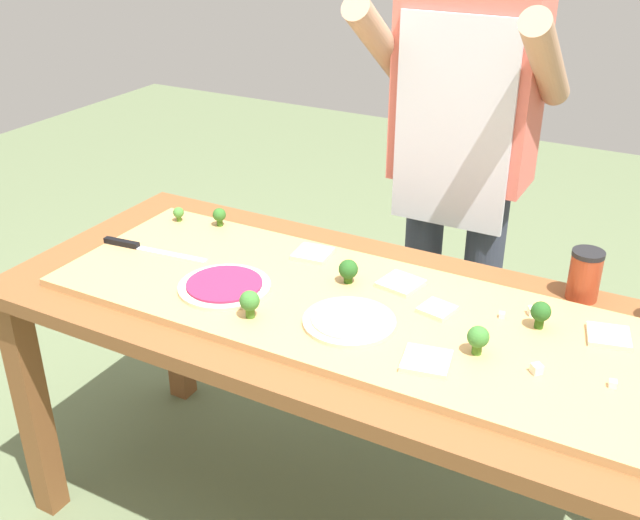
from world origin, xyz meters
name	(u,v)px	position (x,y,z in m)	size (l,w,h in m)	color
prep_table	(338,339)	(0.00, 0.00, 0.67)	(1.73, 0.76, 0.77)	brown
cutting_board	(340,305)	(0.01, -0.02, 0.78)	(1.47, 0.54, 0.02)	tan
chefs_knife	(140,247)	(-0.61, -0.03, 0.80)	(0.32, 0.05, 0.02)	#B7BABF
pizza_whole_cheese_artichoke	(349,321)	(0.08, -0.10, 0.80)	(0.22, 0.22, 0.02)	beige
pizza_whole_beet_magenta	(224,286)	(-0.27, -0.10, 0.80)	(0.23, 0.23, 0.02)	beige
pizza_slice_far_left	(437,309)	(0.24, 0.05, 0.80)	(0.07, 0.07, 0.01)	beige
pizza_slice_near_left	(609,336)	(0.62, 0.12, 0.80)	(0.09, 0.09, 0.01)	beige
pizza_slice_far_right	(426,361)	(0.30, -0.16, 0.80)	(0.10, 0.10, 0.01)	beige
pizza_slice_center	(401,283)	(0.11, 0.13, 0.80)	(0.10, 0.10, 0.01)	beige
pizza_slice_near_right	(313,254)	(-0.16, 0.17, 0.80)	(0.09, 0.09, 0.01)	beige
broccoli_floret_front_right	(179,213)	(-0.63, 0.18, 0.82)	(0.03, 0.03, 0.04)	#487A23
broccoli_floret_center_right	(478,338)	(0.38, -0.08, 0.83)	(0.05, 0.05, 0.07)	#3F7220
broccoli_floret_back_left	(250,302)	(-0.14, -0.18, 0.83)	(0.05, 0.05, 0.07)	#3F7220
broccoli_floret_back_mid	(541,313)	(0.47, 0.09, 0.83)	(0.05, 0.05, 0.07)	#2C5915
broccoli_floret_front_left	(348,270)	(-0.01, 0.08, 0.83)	(0.05, 0.05, 0.06)	#2C5915
broccoli_floret_front_mid	(219,215)	(-0.50, 0.21, 0.82)	(0.04, 0.04, 0.06)	#366618
cheese_crumble_a	(537,369)	(0.51, -0.09, 0.80)	(0.02, 0.02, 0.02)	silver
cheese_crumble_b	(613,384)	(0.66, -0.06, 0.80)	(0.02, 0.02, 0.02)	white
cheese_crumble_c	(533,311)	(0.44, 0.14, 0.80)	(0.02, 0.02, 0.02)	white
cheese_crumble_d	(502,315)	(0.38, 0.10, 0.80)	(0.01, 0.01, 0.01)	white
sauce_jar	(585,275)	(0.52, 0.32, 0.83)	(0.08, 0.08, 0.13)	#99381E
cook_center	(461,149)	(0.08, 0.63, 1.00)	(0.54, 0.39, 1.67)	#333847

